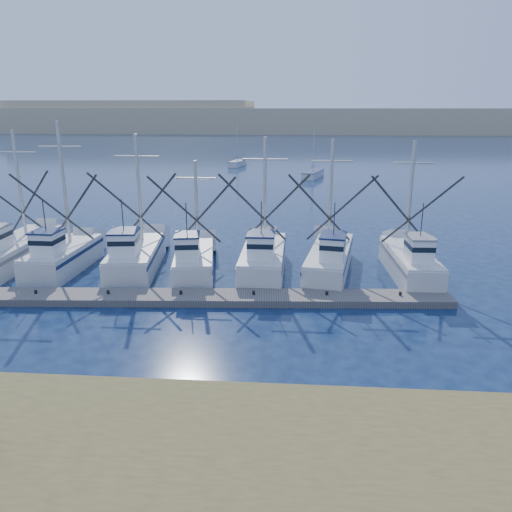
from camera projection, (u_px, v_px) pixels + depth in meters
The scene contains 6 objects.
ground at pixel (295, 357), 21.25m from camera, with size 500.00×500.00×0.00m, color #0C1835.
floating_dock at pixel (181, 298), 27.39m from camera, with size 29.56×1.97×0.39m, color slate.
dune_ridge at pixel (296, 120), 220.47m from camera, with size 360.00×60.00×10.00m, color tan.
trawler_fleet at pixel (190, 257), 32.11m from camera, with size 28.90×9.67×9.42m.
sailboat_near at pixel (313, 174), 75.63m from camera, with size 3.61×6.82×8.10m.
sailboat_far at pixel (237, 164), 90.21m from camera, with size 2.79×5.76×8.10m.
Camera 1 is at (-0.17, -19.20, 10.21)m, focal length 35.00 mm.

